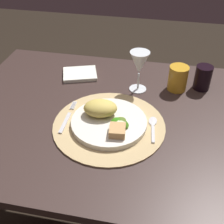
{
  "coord_description": "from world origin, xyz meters",
  "views": [
    {
      "loc": [
        0.11,
        -0.78,
        1.38
      ],
      "look_at": [
        -0.04,
        -0.01,
        0.78
      ],
      "focal_mm": 46.6,
      "sensor_mm": 36.0,
      "label": 1
    }
  ],
  "objects": [
    {
      "name": "dining_table",
      "position": [
        0.0,
        0.0,
        0.59
      ],
      "size": [
        1.19,
        0.81,
        0.76
      ],
      "color": "#362724",
      "rests_on": "ground"
    },
    {
      "name": "wine_glass",
      "position": [
        0.03,
        0.17,
        0.87
      ],
      "size": [
        0.07,
        0.07,
        0.16
      ],
      "color": "silver",
      "rests_on": "dining_table"
    },
    {
      "name": "salad_greens",
      "position": [
        -0.0,
        -0.08,
        0.79
      ],
      "size": [
        0.07,
        0.08,
        0.02
      ],
      "color": "#516D23",
      "rests_on": "dinner_plate"
    },
    {
      "name": "dinner_plate",
      "position": [
        -0.04,
        -0.06,
        0.77
      ],
      "size": [
        0.25,
        0.25,
        0.02
      ],
      "primitive_type": "cylinder",
      "color": "silver",
      "rests_on": "placemat"
    },
    {
      "name": "placemat",
      "position": [
        -0.04,
        -0.06,
        0.76
      ],
      "size": [
        0.37,
        0.37,
        0.01
      ],
      "primitive_type": "cylinder",
      "color": "tan",
      "rests_on": "dining_table"
    },
    {
      "name": "bread_piece",
      "position": [
        -0.0,
        -0.12,
        0.79
      ],
      "size": [
        0.05,
        0.06,
        0.02
      ],
      "primitive_type": "cube",
      "rotation": [
        0.0,
        0.0,
        1.67
      ],
      "color": "tan",
      "rests_on": "dinner_plate"
    },
    {
      "name": "napkin",
      "position": [
        -0.22,
        0.23,
        0.76
      ],
      "size": [
        0.16,
        0.15,
        0.01
      ],
      "primitive_type": "cube",
      "rotation": [
        0.0,
        0.0,
        0.33
      ],
      "color": "white",
      "rests_on": "dining_table"
    },
    {
      "name": "spoon",
      "position": [
        0.1,
        -0.04,
        0.76
      ],
      "size": [
        0.03,
        0.13,
        0.01
      ],
      "color": "silver",
      "rests_on": "placemat"
    },
    {
      "name": "amber_tumbler",
      "position": [
        0.17,
        0.2,
        0.8
      ],
      "size": [
        0.07,
        0.07,
        0.1
      ],
      "primitive_type": "cylinder",
      "color": "gold",
      "rests_on": "dining_table"
    },
    {
      "name": "pasta_serving",
      "position": [
        -0.07,
        -0.04,
        0.8
      ],
      "size": [
        0.12,
        0.1,
        0.05
      ],
      "primitive_type": "ellipsoid",
      "rotation": [
        0.0,
        0.0,
        0.16
      ],
      "color": "#D5BA55",
      "rests_on": "dinner_plate"
    },
    {
      "name": "fork",
      "position": [
        -0.18,
        -0.06,
        0.76
      ],
      "size": [
        0.02,
        0.17,
        0.0
      ],
      "color": "silver",
      "rests_on": "placemat"
    },
    {
      "name": "dark_tumbler",
      "position": [
        0.27,
        0.23,
        0.8
      ],
      "size": [
        0.06,
        0.06,
        0.09
      ],
      "primitive_type": "cylinder",
      "color": "black",
      "rests_on": "dining_table"
    }
  ]
}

